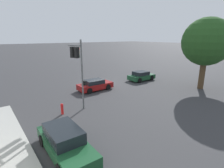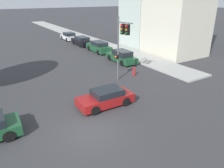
{
  "view_description": "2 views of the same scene",
  "coord_description": "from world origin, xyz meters",
  "px_view_note": "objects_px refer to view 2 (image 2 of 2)",
  "views": [
    {
      "loc": [
        12.7,
        19.01,
        6.05
      ],
      "look_at": [
        1.77,
        4.78,
        1.16
      ],
      "focal_mm": 28.0,
      "sensor_mm": 36.0,
      "label": 1
    },
    {
      "loc": [
        -4.78,
        -9.97,
        7.38
      ],
      "look_at": [
        2.8,
        2.15,
        1.65
      ],
      "focal_mm": 35.0,
      "sensor_mm": 36.0,
      "label": 2
    }
  ],
  "objects_px": {
    "parked_car_2": "(82,41)",
    "crossing_car_1": "(106,98)",
    "parked_car_0": "(122,57)",
    "parked_car_1": "(99,47)",
    "parked_car_3": "(69,36)",
    "traffic_signal": "(122,38)",
    "fire_hydrant": "(134,71)"
  },
  "relations": [
    {
      "from": "crossing_car_1",
      "to": "parked_car_2",
      "type": "bearing_deg",
      "value": -109.7
    },
    {
      "from": "parked_car_0",
      "to": "parked_car_1",
      "type": "xyz_separation_m",
      "value": [
        0.21,
        6.08,
        0.04
      ]
    },
    {
      "from": "parked_car_1",
      "to": "fire_hydrant",
      "type": "height_order",
      "value": "parked_car_1"
    },
    {
      "from": "traffic_signal",
      "to": "parked_car_3",
      "type": "relative_size",
      "value": 1.42
    },
    {
      "from": "parked_car_2",
      "to": "parked_car_3",
      "type": "relative_size",
      "value": 1.15
    },
    {
      "from": "parked_car_0",
      "to": "fire_hydrant",
      "type": "xyz_separation_m",
      "value": [
        -1.77,
        -4.77,
        -0.19
      ]
    },
    {
      "from": "parked_car_0",
      "to": "parked_car_2",
      "type": "distance_m",
      "value": 11.64
    },
    {
      "from": "traffic_signal",
      "to": "parked_car_3",
      "type": "bearing_deg",
      "value": -112.95
    },
    {
      "from": "traffic_signal",
      "to": "parked_car_2",
      "type": "height_order",
      "value": "traffic_signal"
    },
    {
      "from": "fire_hydrant",
      "to": "parked_car_0",
      "type": "bearing_deg",
      "value": 69.65
    },
    {
      "from": "parked_car_2",
      "to": "fire_hydrant",
      "type": "distance_m",
      "value": 16.52
    },
    {
      "from": "crossing_car_1",
      "to": "parked_car_3",
      "type": "distance_m",
      "value": 26.95
    },
    {
      "from": "fire_hydrant",
      "to": "crossing_car_1",
      "type": "bearing_deg",
      "value": -144.51
    },
    {
      "from": "parked_car_1",
      "to": "parked_car_3",
      "type": "height_order",
      "value": "parked_car_1"
    },
    {
      "from": "traffic_signal",
      "to": "parked_car_1",
      "type": "xyz_separation_m",
      "value": [
        3.82,
        11.31,
        -3.29
      ]
    },
    {
      "from": "crossing_car_1",
      "to": "fire_hydrant",
      "type": "distance_m",
      "value": 6.9
    },
    {
      "from": "parked_car_3",
      "to": "fire_hydrant",
      "type": "distance_m",
      "value": 21.96
    },
    {
      "from": "parked_car_2",
      "to": "parked_car_3",
      "type": "distance_m",
      "value": 5.48
    },
    {
      "from": "parked_car_2",
      "to": "crossing_car_1",
      "type": "bearing_deg",
      "value": 160.65
    },
    {
      "from": "crossing_car_1",
      "to": "parked_car_3",
      "type": "relative_size",
      "value": 0.99
    },
    {
      "from": "parked_car_0",
      "to": "parked_car_2",
      "type": "relative_size",
      "value": 0.98
    },
    {
      "from": "fire_hydrant",
      "to": "parked_car_2",
      "type": "bearing_deg",
      "value": 83.43
    },
    {
      "from": "traffic_signal",
      "to": "parked_car_0",
      "type": "bearing_deg",
      "value": -138.17
    },
    {
      "from": "parked_car_3",
      "to": "parked_car_0",
      "type": "bearing_deg",
      "value": -179.19
    },
    {
      "from": "crossing_car_1",
      "to": "parked_car_0",
      "type": "distance_m",
      "value": 11.47
    },
    {
      "from": "crossing_car_1",
      "to": "parked_car_2",
      "type": "height_order",
      "value": "parked_car_2"
    },
    {
      "from": "parked_car_1",
      "to": "fire_hydrant",
      "type": "bearing_deg",
      "value": 171.0
    },
    {
      "from": "parked_car_0",
      "to": "parked_car_3",
      "type": "xyz_separation_m",
      "value": [
        0.09,
        17.11,
        -0.04
      ]
    },
    {
      "from": "traffic_signal",
      "to": "fire_hydrant",
      "type": "distance_m",
      "value": 4.0
    },
    {
      "from": "parked_car_0",
      "to": "fire_hydrant",
      "type": "relative_size",
      "value": 5.04
    },
    {
      "from": "parked_car_0",
      "to": "parked_car_2",
      "type": "bearing_deg",
      "value": 0.68
    },
    {
      "from": "crossing_car_1",
      "to": "fire_hydrant",
      "type": "relative_size",
      "value": 4.4
    }
  ]
}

